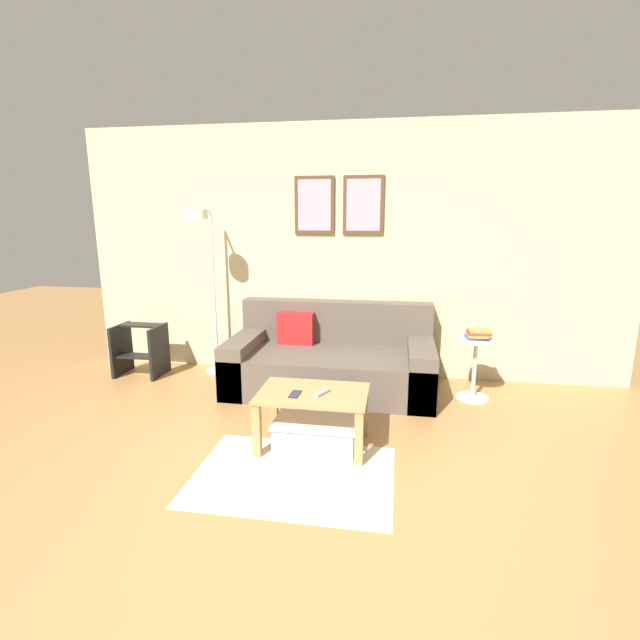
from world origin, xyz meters
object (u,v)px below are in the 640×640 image
(book_stack, at_px, (478,334))
(coffee_table, at_px, (313,403))
(floor_lamp, at_px, (205,263))
(remote_control, at_px, (322,393))
(storage_bin, at_px, (317,431))
(step_stool, at_px, (140,348))
(couch, at_px, (331,361))
(side_table, at_px, (475,363))
(cell_phone, at_px, (295,394))

(book_stack, bearing_deg, coffee_table, -139.47)
(floor_lamp, distance_m, remote_control, 2.05)
(storage_bin, xyz_separation_m, step_stool, (-2.10, 1.21, 0.18))
(couch, bearing_deg, side_table, -2.58)
(coffee_table, xyz_separation_m, book_stack, (1.30, 1.11, 0.29))
(floor_lamp, height_order, step_stool, floor_lamp)
(coffee_table, xyz_separation_m, floor_lamp, (-1.32, 1.28, 0.87))
(step_stool, bearing_deg, cell_phone, -33.36)
(coffee_table, distance_m, remote_control, 0.12)
(storage_bin, distance_m, remote_control, 0.32)
(step_stool, bearing_deg, couch, -1.27)
(remote_control, bearing_deg, side_table, 68.80)
(coffee_table, relative_size, side_table, 1.38)
(couch, xyz_separation_m, storage_bin, (0.06, -1.17, -0.16))
(book_stack, bearing_deg, remote_control, -137.25)
(couch, bearing_deg, cell_phone, -93.55)
(couch, relative_size, coffee_table, 2.46)
(coffee_table, distance_m, side_table, 1.71)
(coffee_table, bearing_deg, step_stool, 149.49)
(storage_bin, height_order, book_stack, book_stack)
(book_stack, bearing_deg, side_table, 122.76)
(couch, bearing_deg, step_stool, 178.73)
(coffee_table, xyz_separation_m, step_stool, (-2.07, 1.22, -0.04))
(book_stack, xyz_separation_m, remote_control, (-1.23, -1.13, -0.19))
(book_stack, height_order, cell_phone, book_stack)
(coffee_table, height_order, cell_phone, cell_phone)
(coffee_table, height_order, book_stack, book_stack)
(couch, relative_size, cell_phone, 13.78)
(coffee_table, bearing_deg, storage_bin, 23.27)
(side_table, bearing_deg, floor_lamp, 176.50)
(floor_lamp, bearing_deg, storage_bin, -43.29)
(step_stool, bearing_deg, storage_bin, -30.00)
(couch, bearing_deg, remote_control, -84.73)
(couch, relative_size, storage_bin, 3.21)
(couch, xyz_separation_m, cell_phone, (-0.08, -1.24, 0.15))
(floor_lamp, bearing_deg, couch, -4.45)
(couch, xyz_separation_m, remote_control, (0.11, -1.20, 0.15))
(storage_bin, xyz_separation_m, floor_lamp, (-1.34, 1.27, 1.09))
(storage_bin, bearing_deg, book_stack, 40.80)
(coffee_table, bearing_deg, side_table, 40.86)
(coffee_table, relative_size, step_stool, 1.47)
(couch, bearing_deg, coffee_table, -88.06)
(step_stool, bearing_deg, book_stack, -1.93)
(floor_lamp, relative_size, side_table, 3.00)
(couch, bearing_deg, floor_lamp, 175.55)
(storage_bin, distance_m, floor_lamp, 2.14)
(couch, relative_size, step_stool, 3.61)
(floor_lamp, bearing_deg, coffee_table, -44.05)
(side_table, xyz_separation_m, step_stool, (-3.36, 0.11, -0.05))
(remote_control, bearing_deg, storage_bin, 168.70)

